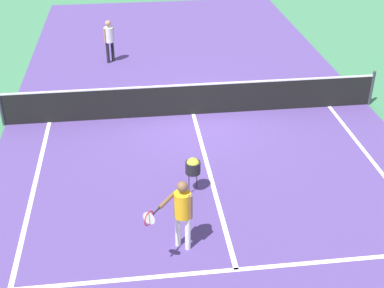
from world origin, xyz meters
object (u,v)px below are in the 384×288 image
(net, at_px, (193,99))
(player_far, at_px, (109,37))
(player_near, at_px, (182,209))
(ball_hopper, at_px, (193,166))

(net, relative_size, player_far, 7.14)
(player_near, bearing_deg, net, 80.56)
(net, distance_m, ball_hopper, 3.84)
(player_far, bearing_deg, net, -61.55)
(player_near, xyz_separation_m, player_far, (-1.47, 10.12, -0.04))
(net, height_order, player_far, player_far)
(net, relative_size, player_near, 6.98)
(net, bearing_deg, ball_hopper, -97.37)
(player_near, xyz_separation_m, ball_hopper, (0.45, 1.86, -0.28))
(net, bearing_deg, player_near, -99.44)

